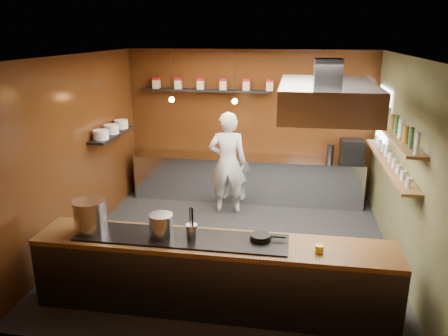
% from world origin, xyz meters
% --- Properties ---
extents(floor, '(5.00, 5.00, 0.00)m').
position_xyz_m(floor, '(0.00, 0.00, 0.00)').
color(floor, black).
rests_on(floor, ground).
extents(back_wall, '(5.00, 0.00, 5.00)m').
position_xyz_m(back_wall, '(0.00, 2.50, 1.50)').
color(back_wall, '#3C150B').
rests_on(back_wall, ground).
extents(left_wall, '(0.00, 5.00, 5.00)m').
position_xyz_m(left_wall, '(-2.50, 0.00, 1.50)').
color(left_wall, '#3C150B').
rests_on(left_wall, ground).
extents(right_wall, '(0.00, 5.00, 5.00)m').
position_xyz_m(right_wall, '(2.50, 0.00, 1.50)').
color(right_wall, '#4E4D2C').
rests_on(right_wall, ground).
extents(ceiling, '(5.00, 5.00, 0.00)m').
position_xyz_m(ceiling, '(0.00, 0.00, 3.00)').
color(ceiling, silver).
rests_on(ceiling, back_wall).
extents(window_pane, '(0.00, 1.00, 1.00)m').
position_xyz_m(window_pane, '(2.45, 1.70, 1.90)').
color(window_pane, white).
rests_on(window_pane, right_wall).
extents(prep_counter, '(4.60, 0.65, 0.90)m').
position_xyz_m(prep_counter, '(0.00, 2.17, 0.45)').
color(prep_counter, silver).
rests_on(prep_counter, floor).
extents(pass_counter, '(4.40, 0.72, 0.94)m').
position_xyz_m(pass_counter, '(-0.00, -1.60, 0.47)').
color(pass_counter, '#38383D').
rests_on(pass_counter, floor).
extents(tin_shelf, '(2.60, 0.26, 0.04)m').
position_xyz_m(tin_shelf, '(-0.90, 2.36, 2.20)').
color(tin_shelf, black).
rests_on(tin_shelf, back_wall).
extents(plate_shelf, '(0.30, 1.40, 0.04)m').
position_xyz_m(plate_shelf, '(-2.34, 1.00, 1.55)').
color(plate_shelf, black).
rests_on(plate_shelf, left_wall).
extents(bottle_shelf_upper, '(0.26, 2.80, 0.04)m').
position_xyz_m(bottle_shelf_upper, '(2.34, 0.30, 1.92)').
color(bottle_shelf_upper, brown).
rests_on(bottle_shelf_upper, right_wall).
extents(bottle_shelf_lower, '(0.26, 2.80, 0.04)m').
position_xyz_m(bottle_shelf_lower, '(2.34, 0.30, 1.45)').
color(bottle_shelf_lower, brown).
rests_on(bottle_shelf_lower, right_wall).
extents(extractor_hood, '(1.20, 2.00, 0.72)m').
position_xyz_m(extractor_hood, '(1.30, -0.40, 2.51)').
color(extractor_hood, '#38383D').
rests_on(extractor_hood, ceiling).
extents(pendant_left, '(0.10, 0.10, 0.95)m').
position_xyz_m(pendant_left, '(-1.40, 1.70, 2.15)').
color(pendant_left, black).
rests_on(pendant_left, ceiling).
extents(pendant_right, '(0.10, 0.10, 0.95)m').
position_xyz_m(pendant_right, '(-0.20, 1.70, 2.15)').
color(pendant_right, black).
rests_on(pendant_right, ceiling).
extents(storage_tins, '(2.43, 0.13, 0.22)m').
position_xyz_m(storage_tins, '(-0.75, 2.36, 2.33)').
color(storage_tins, beige).
rests_on(storage_tins, tin_shelf).
extents(plate_stacks, '(0.26, 1.16, 0.16)m').
position_xyz_m(plate_stacks, '(-2.34, 1.00, 1.65)').
color(plate_stacks, white).
rests_on(plate_stacks, plate_shelf).
extents(bottles, '(0.06, 2.66, 0.24)m').
position_xyz_m(bottles, '(2.34, 0.30, 2.06)').
color(bottles, silver).
rests_on(bottles, bottle_shelf_upper).
extents(wine_glasses, '(0.07, 2.37, 0.13)m').
position_xyz_m(wine_glasses, '(2.34, 0.30, 1.53)').
color(wine_glasses, silver).
rests_on(wine_glasses, bottle_shelf_lower).
extents(stockpot_large, '(0.49, 0.49, 0.40)m').
position_xyz_m(stockpot_large, '(-1.56, -1.59, 1.14)').
color(stockpot_large, silver).
rests_on(stockpot_large, pass_counter).
extents(stockpot_small, '(0.39, 0.39, 0.28)m').
position_xyz_m(stockpot_small, '(-0.64, -1.60, 1.08)').
color(stockpot_small, '#B9BBC0').
rests_on(stockpot_small, pass_counter).
extents(utensil_crock, '(0.16, 0.16, 0.18)m').
position_xyz_m(utensil_crock, '(-0.26, -1.61, 1.03)').
color(utensil_crock, silver).
rests_on(utensil_crock, pass_counter).
extents(frying_pan, '(0.43, 0.26, 0.07)m').
position_xyz_m(frying_pan, '(0.57, -1.52, 0.97)').
color(frying_pan, black).
rests_on(frying_pan, pass_counter).
extents(butter_jar, '(0.12, 0.12, 0.09)m').
position_xyz_m(butter_jar, '(1.25, -1.69, 0.97)').
color(butter_jar, gold).
rests_on(butter_jar, pass_counter).
extents(espresso_machine, '(0.44, 0.42, 0.43)m').
position_xyz_m(espresso_machine, '(2.04, 2.24, 1.11)').
color(espresso_machine, black).
rests_on(espresso_machine, prep_counter).
extents(chef, '(0.76, 0.54, 1.94)m').
position_xyz_m(chef, '(-0.29, 1.47, 0.97)').
color(chef, white).
rests_on(chef, floor).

